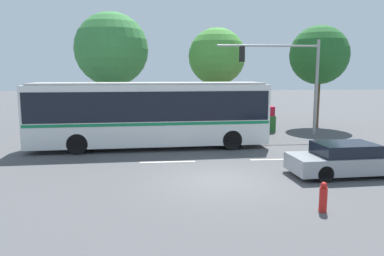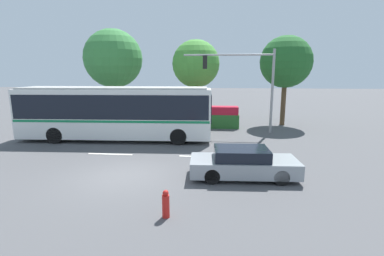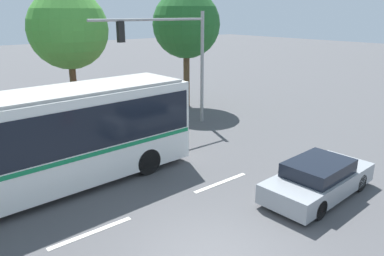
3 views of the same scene
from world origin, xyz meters
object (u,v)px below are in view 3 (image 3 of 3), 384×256
Objects in this scene: sedan_foreground at (318,179)px; traffic_light_pole at (177,51)px; city_bus at (18,143)px; street_tree_centre at (68,30)px; street_tree_right at (186,25)px.

traffic_light_pole is at bearing 80.62° from sedan_foreground.
city_bus is at bearing 138.90° from sedan_foreground.
sedan_foreground is at bearing -76.59° from street_tree_centre.
city_bus is at bearing -151.37° from street_tree_right.
street_tree_centre is (-3.99, 3.60, 1.00)m from traffic_light_pole.
city_bus is 8.62m from street_tree_centre.
street_tree_right reaches higher than traffic_light_pole.
city_bus is 1.75× the size of street_tree_centre.
street_tree_centre is (4.51, 6.69, 3.04)m from city_bus.
city_bus is 2.74× the size of sedan_foreground.
traffic_light_pole is 4.74m from street_tree_right.
city_bus is 9.27m from traffic_light_pole.
street_tree_centre is 7.21m from street_tree_right.
street_tree_centre reaches higher than sedan_foreground.
street_tree_right is (3.21, 3.30, 1.11)m from traffic_light_pole.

